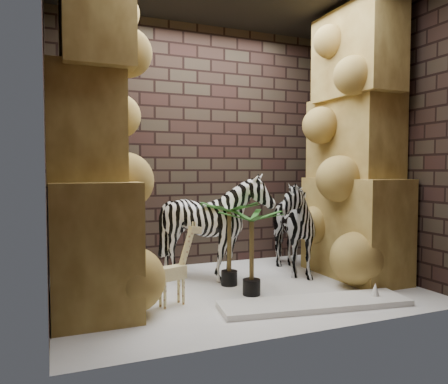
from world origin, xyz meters
name	(u,v)px	position (x,y,z in m)	size (l,w,h in m)	color
floor	(238,289)	(0.00, 0.00, 0.00)	(3.50, 3.50, 0.00)	white
wall_back	(198,146)	(0.00, 1.25, 1.50)	(3.50, 3.50, 0.00)	black
wall_front	(309,127)	(0.00, -1.25, 1.50)	(3.50, 3.50, 0.00)	black
wall_left	(46,133)	(-1.75, 0.00, 1.50)	(3.00, 3.00, 0.00)	black
wall_right	(378,143)	(1.75, 0.00, 1.50)	(3.00, 3.00, 0.00)	black
rock_pillar_left	(90,135)	(-1.40, 0.00, 1.50)	(0.68, 1.30, 3.00)	tan
rock_pillar_right	(355,142)	(1.42, 0.00, 1.50)	(0.58, 1.25, 3.00)	tan
zebra_right	(285,219)	(0.79, 0.44, 0.63)	(0.57, 1.06, 1.26)	white
zebra_left	(214,232)	(-0.10, 0.42, 0.53)	(0.94, 1.16, 1.05)	white
giraffe_toy	(172,264)	(-0.75, -0.26, 0.37)	(0.38, 0.13, 0.74)	beige
palm_front	(229,243)	(-0.02, 0.17, 0.44)	(0.36, 0.36, 0.88)	#194418
palm_back	(252,252)	(0.04, -0.23, 0.41)	(0.36, 0.36, 0.82)	#194418
surfboard	(315,303)	(0.41, -0.75, 0.03)	(1.70, 0.42, 0.05)	white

